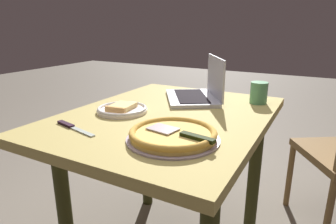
{
  "coord_description": "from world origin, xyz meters",
  "views": [
    {
      "loc": [
        1.05,
        0.57,
        1.1
      ],
      "look_at": [
        0.04,
        0.02,
        0.76
      ],
      "focal_mm": 31.14,
      "sensor_mm": 36.0,
      "label": 1
    }
  ],
  "objects_px": {
    "pizza_plate": "(122,109)",
    "pizza_tray": "(173,135)",
    "dining_table": "(168,137)",
    "drink_cup": "(259,93)",
    "laptop": "(198,91)",
    "table_knife": "(72,127)"
  },
  "relations": [
    {
      "from": "pizza_plate",
      "to": "pizza_tray",
      "type": "xyz_separation_m",
      "value": [
        0.18,
        0.34,
        0.01
      ]
    },
    {
      "from": "dining_table",
      "to": "pizza_plate",
      "type": "relative_size",
      "value": 4.79
    },
    {
      "from": "pizza_plate",
      "to": "pizza_tray",
      "type": "relative_size",
      "value": 0.7
    },
    {
      "from": "pizza_tray",
      "to": "pizza_plate",
      "type": "bearing_deg",
      "value": -117.31
    },
    {
      "from": "dining_table",
      "to": "drink_cup",
      "type": "height_order",
      "value": "drink_cup"
    },
    {
      "from": "dining_table",
      "to": "laptop",
      "type": "xyz_separation_m",
      "value": [
        -0.28,
        0.02,
        0.15
      ]
    },
    {
      "from": "table_knife",
      "to": "drink_cup",
      "type": "bearing_deg",
      "value": 142.56
    },
    {
      "from": "table_knife",
      "to": "pizza_plate",
      "type": "bearing_deg",
      "value": 171.19
    },
    {
      "from": "table_knife",
      "to": "drink_cup",
      "type": "xyz_separation_m",
      "value": [
        -0.69,
        0.53,
        0.05
      ]
    },
    {
      "from": "pizza_plate",
      "to": "table_knife",
      "type": "bearing_deg",
      "value": -8.81
    },
    {
      "from": "laptop",
      "to": "table_knife",
      "type": "xyz_separation_m",
      "value": [
        0.61,
        -0.24,
        -0.04
      ]
    },
    {
      "from": "drink_cup",
      "to": "laptop",
      "type": "bearing_deg",
      "value": -75.6
    },
    {
      "from": "dining_table",
      "to": "drink_cup",
      "type": "bearing_deg",
      "value": 139.55
    },
    {
      "from": "dining_table",
      "to": "laptop",
      "type": "height_order",
      "value": "laptop"
    },
    {
      "from": "pizza_plate",
      "to": "drink_cup",
      "type": "relative_size",
      "value": 2.12
    },
    {
      "from": "dining_table",
      "to": "drink_cup",
      "type": "xyz_separation_m",
      "value": [
        -0.36,
        0.3,
        0.16
      ]
    },
    {
      "from": "laptop",
      "to": "table_knife",
      "type": "bearing_deg",
      "value": -21.66
    },
    {
      "from": "laptop",
      "to": "dining_table",
      "type": "bearing_deg",
      "value": -4.42
    },
    {
      "from": "dining_table",
      "to": "pizza_plate",
      "type": "distance_m",
      "value": 0.23
    },
    {
      "from": "pizza_plate",
      "to": "drink_cup",
      "type": "distance_m",
      "value": 0.65
    },
    {
      "from": "dining_table",
      "to": "pizza_plate",
      "type": "bearing_deg",
      "value": -66.87
    },
    {
      "from": "drink_cup",
      "to": "table_knife",
      "type": "bearing_deg",
      "value": -37.44
    }
  ]
}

